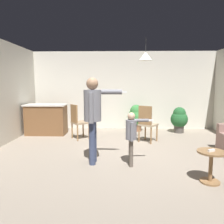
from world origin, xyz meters
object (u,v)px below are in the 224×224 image
(side_table_by_couch, at_px, (211,163))
(person_adult, at_px, (93,111))
(potted_plant_by_wall, at_px, (179,119))
(potted_plant_corner, at_px, (136,117))
(spare_remote_on_table, at_px, (211,150))
(dining_chair_near_wall, at_px, (147,122))
(kitchen_counter, at_px, (46,119))
(person_child, at_px, (132,133))
(dining_chair_by_counter, at_px, (78,120))

(side_table_by_couch, bearing_deg, person_adult, 157.01)
(side_table_by_couch, xyz_separation_m, potted_plant_by_wall, (0.52, 3.67, 0.13))
(potted_plant_corner, bearing_deg, spare_remote_on_table, -78.04)
(potted_plant_corner, relative_size, potted_plant_by_wall, 1.06)
(dining_chair_near_wall, bearing_deg, spare_remote_on_table, -39.55)
(person_adult, xyz_separation_m, potted_plant_by_wall, (2.48, 2.84, -0.59))
(kitchen_counter, distance_m, person_adult, 3.11)
(potted_plant_corner, bearing_deg, side_table_by_couch, -77.72)
(kitchen_counter, bearing_deg, side_table_by_couch, -41.86)
(person_child, height_order, dining_chair_near_wall, person_child)
(kitchen_counter, distance_m, side_table_by_couch, 4.99)
(person_adult, relative_size, person_child, 1.63)
(kitchen_counter, bearing_deg, potted_plant_corner, 11.17)
(potted_plant_corner, xyz_separation_m, spare_remote_on_table, (0.83, -3.92, 0.05))
(kitchen_counter, height_order, dining_chair_near_wall, dining_chair_near_wall)
(person_adult, distance_m, spare_remote_on_table, 2.18)
(dining_chair_near_wall, bearing_deg, side_table_by_couch, -39.03)
(dining_chair_by_counter, height_order, spare_remote_on_table, dining_chair_by_counter)
(spare_remote_on_table, bearing_deg, potted_plant_by_wall, 81.70)
(dining_chair_by_counter, bearing_deg, potted_plant_by_wall, 70.17)
(kitchen_counter, xyz_separation_m, person_adult, (1.76, -2.50, 0.57))
(person_child, bearing_deg, dining_chair_by_counter, -148.20)
(dining_chair_by_counter, xyz_separation_m, potted_plant_corner, (1.76, 1.16, -0.06))
(person_child, xyz_separation_m, dining_chair_by_counter, (-1.40, 2.04, -0.10))
(side_table_by_couch, bearing_deg, potted_plant_corner, 102.28)
(person_adult, bearing_deg, dining_chair_by_counter, -159.17)
(potted_plant_corner, bearing_deg, dining_chair_by_counter, -146.70)
(person_adult, bearing_deg, dining_chair_near_wall, 143.71)
(side_table_by_couch, distance_m, spare_remote_on_table, 0.21)
(side_table_by_couch, distance_m, dining_chair_by_counter, 3.79)
(person_adult, bearing_deg, spare_remote_on_table, 67.98)
(dining_chair_by_counter, bearing_deg, side_table_by_couch, 7.21)
(person_child, bearing_deg, person_adult, -102.58)
(kitchen_counter, height_order, potted_plant_corner, kitchen_counter)
(dining_chair_near_wall, relative_size, potted_plant_by_wall, 1.20)
(dining_chair_by_counter, relative_size, dining_chair_near_wall, 1.00)
(spare_remote_on_table, bearing_deg, kitchen_counter, 137.78)
(side_table_by_couch, relative_size, dining_chair_by_counter, 0.52)
(side_table_by_couch, bearing_deg, dining_chair_near_wall, 105.69)
(dining_chair_near_wall, distance_m, spare_remote_on_table, 2.56)
(side_table_by_couch, xyz_separation_m, dining_chair_by_counter, (-2.61, 2.74, 0.22))
(kitchen_counter, bearing_deg, person_child, -46.42)
(dining_chair_near_wall, bearing_deg, person_adult, -92.84)
(person_child, relative_size, dining_chair_by_counter, 1.04)
(side_table_by_couch, relative_size, dining_chair_near_wall, 0.52)
(potted_plant_by_wall, relative_size, spare_remote_on_table, 6.43)
(person_adult, distance_m, dining_chair_near_wall, 2.12)
(side_table_by_couch, relative_size, person_adult, 0.31)
(person_child, xyz_separation_m, spare_remote_on_table, (1.20, -0.73, -0.11))
(person_child, relative_size, potted_plant_by_wall, 1.24)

